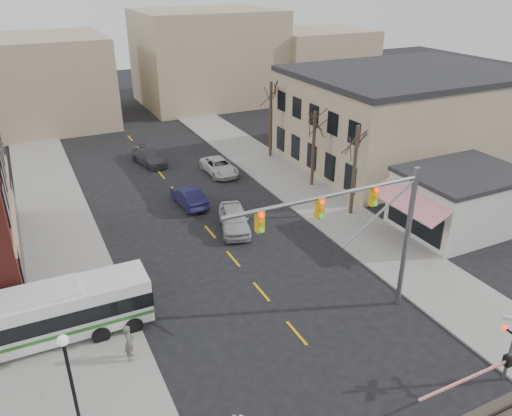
{
  "coord_description": "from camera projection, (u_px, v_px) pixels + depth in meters",
  "views": [
    {
      "loc": [
        -10.64,
        -15.08,
        16.61
      ],
      "look_at": [
        1.39,
        9.53,
        3.5
      ],
      "focal_mm": 35.0,
      "sensor_mm": 36.0,
      "label": 1
    }
  ],
  "objects": [
    {
      "name": "tree_east_a",
      "position": [
        354.0,
        171.0,
        35.98
      ],
      "size": [
        0.28,
        0.28,
        6.75
      ],
      "color": "#382B21",
      "rests_on": "sidewalk_east"
    },
    {
      "name": "ground",
      "position": [
        318.0,
        358.0,
        23.6
      ],
      "size": [
        160.0,
        160.0,
        0.0
      ],
      "primitive_type": "plane",
      "color": "black",
      "rests_on": "ground"
    },
    {
      "name": "pedestrian_near",
      "position": [
        129.0,
        342.0,
        23.03
      ],
      "size": [
        0.63,
        0.79,
        1.88
      ],
      "primitive_type": "imported",
      "rotation": [
        0.0,
        0.0,
        1.27
      ],
      "color": "#61574D",
      "rests_on": "sidewalk_west"
    },
    {
      "name": "pedestrian_far",
      "position": [
        59.0,
        313.0,
        25.32
      ],
      "size": [
        0.92,
        0.9,
        1.5
      ],
      "primitive_type": "imported",
      "rotation": [
        0.0,
        0.0,
        0.69
      ],
      "color": "#2C324D",
      "rests_on": "sidewalk_west"
    },
    {
      "name": "car_d",
      "position": [
        149.0,
        157.0,
        46.93
      ],
      "size": [
        2.83,
        4.88,
        1.33
      ],
      "primitive_type": "imported",
      "rotation": [
        0.0,
        0.0,
        0.22
      ],
      "color": "#46454A",
      "rests_on": "ground"
    },
    {
      "name": "car_b",
      "position": [
        189.0,
        197.0,
        38.6
      ],
      "size": [
        1.76,
        4.47,
        1.45
      ],
      "primitive_type": "imported",
      "rotation": [
        0.0,
        0.0,
        3.19
      ],
      "color": "#19183C",
      "rests_on": "ground"
    },
    {
      "name": "sidewalk_west",
      "position": [
        57.0,
        223.0,
        36.02
      ],
      "size": [
        5.0,
        60.0,
        0.12
      ],
      "primitive_type": "cube",
      "color": "gray",
      "rests_on": "ground"
    },
    {
      "name": "car_a",
      "position": [
        234.0,
        219.0,
        34.96
      ],
      "size": [
        3.19,
        5.12,
        1.63
      ],
      "primitive_type": "imported",
      "rotation": [
        0.0,
        0.0,
        -0.29
      ],
      "color": "#A9A9AD",
      "rests_on": "ground"
    },
    {
      "name": "tan_building",
      "position": [
        404.0,
        116.0,
        46.69
      ],
      "size": [
        20.3,
        15.3,
        8.5
      ],
      "color": "tan",
      "rests_on": "ground"
    },
    {
      "name": "traffic_signal_mast",
      "position": [
        365.0,
        221.0,
        23.87
      ],
      "size": [
        10.4,
        0.3,
        8.0
      ],
      "color": "gray",
      "rests_on": "ground"
    },
    {
      "name": "tree_east_c",
      "position": [
        271.0,
        120.0,
        47.42
      ],
      "size": [
        0.28,
        0.28,
        7.2
      ],
      "color": "#382B21",
      "rests_on": "sidewalk_east"
    },
    {
      "name": "rr_crossing_east",
      "position": [
        506.0,
        348.0,
        21.36
      ],
      "size": [
        5.6,
        1.36,
        4.0
      ],
      "color": "gray",
      "rests_on": "ground"
    },
    {
      "name": "awning_shop",
      "position": [
        460.0,
        200.0,
        34.67
      ],
      "size": [
        9.74,
        6.2,
        4.3
      ],
      "color": "beige",
      "rests_on": "ground"
    },
    {
      "name": "street_lamp",
      "position": [
        67.0,
        361.0,
        18.89
      ],
      "size": [
        0.44,
        0.44,
        4.31
      ],
      "color": "black",
      "rests_on": "sidewalk_west"
    },
    {
      "name": "transit_bus",
      "position": [
        36.0,
        317.0,
        23.83
      ],
      "size": [
        10.89,
        2.51,
        2.8
      ],
      "color": "silver",
      "rests_on": "ground"
    },
    {
      "name": "tree_east_b",
      "position": [
        313.0,
        149.0,
        41.06
      ],
      "size": [
        0.28,
        0.28,
        6.3
      ],
      "color": "#382B21",
      "rests_on": "sidewalk_east"
    },
    {
      "name": "sidewalk_east",
      "position": [
        287.0,
        180.0,
        43.55
      ],
      "size": [
        5.0,
        60.0,
        0.12
      ],
      "primitive_type": "cube",
      "color": "gray",
      "rests_on": "ground"
    },
    {
      "name": "car_c",
      "position": [
        219.0,
        167.0,
        44.69
      ],
      "size": [
        2.3,
        4.81,
        1.32
      ],
      "primitive_type": "imported",
      "rotation": [
        0.0,
        0.0,
        0.02
      ],
      "color": "silver",
      "rests_on": "ground"
    }
  ]
}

